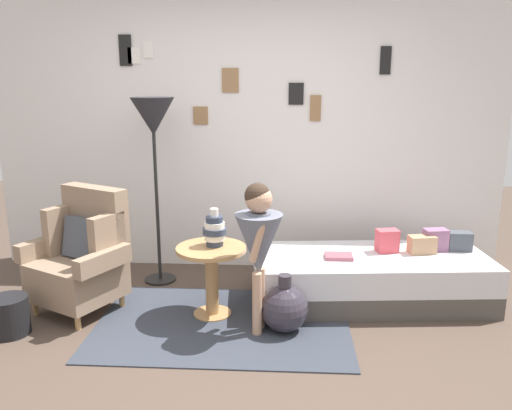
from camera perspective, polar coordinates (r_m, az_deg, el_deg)
The scene contains 16 objects.
ground_plane at distance 3.46m, azimuth -3.56°, elevation -17.67°, with size 12.00×12.00×0.00m, color #4C3D33.
gallery_wall at distance 4.92m, azimuth -1.09°, elevation 7.94°, with size 4.80×0.12×2.60m.
rug at distance 4.01m, azimuth -3.67°, elevation -12.90°, with size 1.89×1.28×0.01m, color #333842.
armchair at distance 4.32m, azimuth -18.59°, elevation -5.36°, with size 0.90×0.82×0.97m.
daybed at distance 4.40m, azimuth 12.42°, elevation -7.89°, with size 1.96×0.96×0.40m.
pillow_head at distance 4.66m, azimuth 21.53°, elevation -3.73°, with size 0.19×0.12×0.16m, color #474C56.
pillow_mid at distance 4.58m, azimuth 19.17°, elevation -3.65°, with size 0.19×0.12×0.18m, color gray.
pillow_back at distance 4.48m, azimuth 17.84°, elevation -4.18°, with size 0.21×0.12×0.15m, color tan.
pillow_extra at distance 4.42m, azimuth 14.27°, elevation -3.85°, with size 0.17×0.12×0.19m, color #D64C56.
side_table at distance 4.00m, azimuth -4.93°, elevation -6.87°, with size 0.54×0.54×0.56m.
vase_striped at distance 3.94m, azimuth -4.60°, elevation -2.79°, with size 0.18×0.18×0.29m.
floor_lamp at distance 4.55m, azimuth -11.27°, elevation 8.69°, with size 0.37×0.37×1.65m.
person_child at distance 3.63m, azimuth 0.30°, elevation -3.79°, with size 0.34×0.34×1.11m.
book_on_daybed at distance 4.21m, azimuth 9.11°, elevation -5.62°, with size 0.22×0.16×0.03m, color #96505D.
demijohn_near at distance 3.84m, azimuth 3.16°, elevation -11.28°, with size 0.35×0.35×0.43m.
magazine_basket at distance 4.20m, azimuth -25.59°, elevation -10.97°, with size 0.28×0.28×0.28m, color black.
Camera 1 is at (0.37, -2.93, 1.80)m, focal length 36.25 mm.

